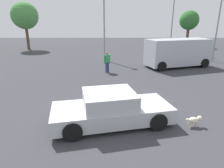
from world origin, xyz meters
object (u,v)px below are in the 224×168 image
dog (195,120)px  van_white (178,52)px  sedan_foreground (111,109)px  pedestrian (107,61)px  light_post_far (104,16)px  light_post_mid (220,10)px  light_post_near (174,9)px

dog → van_white: van_white is taller
sedan_foreground → pedestrian: bearing=80.0°
van_white → pedestrian: bearing=-179.5°
sedan_foreground → light_post_far: (-0.70, 12.29, 3.54)m
light_post_mid → light_post_far: bearing=177.9°
dog → light_post_near: 19.63m
van_white → pedestrian: van_white is taller
sedan_foreground → light_post_near: light_post_near is taller
light_post_near → light_post_mid: 6.77m
van_white → light_post_mid: 5.92m
dog → light_post_far: 13.63m
dog → light_post_near: bearing=69.5°
dog → pedestrian: (-3.34, 7.87, 0.65)m
light_post_mid → pedestrian: bearing=-156.8°
sedan_foreground → light_post_mid: light_post_mid is taller
pedestrian → light_post_mid: bearing=-105.2°
pedestrian → dog: bearing=164.6°
sedan_foreground → van_white: 11.00m
light_post_near → light_post_far: (-8.10, -5.99, -0.93)m
sedan_foreground → light_post_mid: (9.68, 11.92, 4.06)m
dog → light_post_near: size_ratio=0.08×
pedestrian → light_post_mid: size_ratio=0.22×
dog → van_white: (2.46, 9.76, 0.98)m
sedan_foreground → pedestrian: (-0.33, 7.62, 0.33)m
van_white → light_post_near: light_post_near is taller
van_white → light_post_far: size_ratio=0.93×
pedestrian → light_post_near: (7.73, 10.66, 4.14)m
dog → van_white: size_ratio=0.11×
light_post_near → light_post_mid: light_post_near is taller
sedan_foreground → light_post_near: (7.40, 18.28, 4.47)m
light_post_near → light_post_far: bearing=-143.5°
van_white → sedan_foreground: bearing=-137.5°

